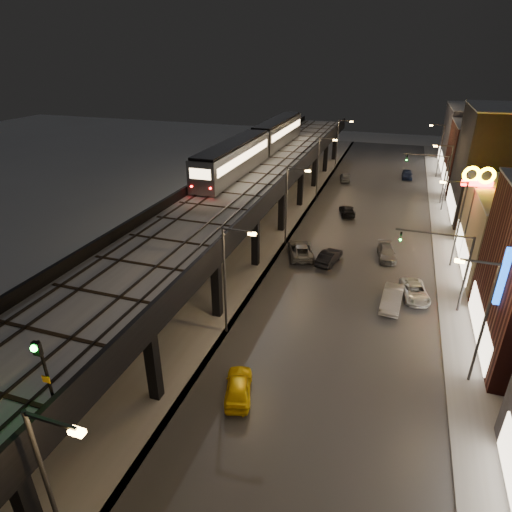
% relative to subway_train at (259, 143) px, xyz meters
% --- Properties ---
extents(ground, '(220.00, 220.00, 0.00)m').
position_rel_subway_train_xyz_m(ground, '(8.50, -44.83, -8.50)').
color(ground, silver).
extents(road_surface, '(17.00, 120.00, 0.06)m').
position_rel_subway_train_xyz_m(road_surface, '(16.00, -9.83, -8.47)').
color(road_surface, '#46474D').
rests_on(road_surface, ground).
extents(sidewalk_right, '(4.00, 120.00, 0.14)m').
position_rel_subway_train_xyz_m(sidewalk_right, '(26.00, -9.83, -8.43)').
color(sidewalk_right, '#9FA1A8').
rests_on(sidewalk_right, ground).
extents(under_viaduct_pavement, '(11.00, 120.00, 0.06)m').
position_rel_subway_train_xyz_m(under_viaduct_pavement, '(2.50, -9.83, -8.47)').
color(under_viaduct_pavement, '#9FA1A8').
rests_on(under_viaduct_pavement, ground).
extents(elevated_viaduct, '(9.00, 100.00, 6.30)m').
position_rel_subway_train_xyz_m(elevated_viaduct, '(2.50, -12.99, -2.89)').
color(elevated_viaduct, black).
rests_on(elevated_viaduct, ground).
extents(viaduct_trackbed, '(8.40, 100.00, 0.32)m').
position_rel_subway_train_xyz_m(viaduct_trackbed, '(2.49, -12.86, -2.12)').
color(viaduct_trackbed, '#B2B7C1').
rests_on(viaduct_trackbed, elevated_viaduct).
extents(viaduct_parapet_streetside, '(0.30, 100.00, 1.10)m').
position_rel_subway_train_xyz_m(viaduct_parapet_streetside, '(6.85, -12.83, -1.65)').
color(viaduct_parapet_streetside, black).
rests_on(viaduct_parapet_streetside, elevated_viaduct).
extents(viaduct_parapet_far, '(0.30, 100.00, 1.10)m').
position_rel_subway_train_xyz_m(viaduct_parapet_far, '(-1.85, -12.83, -1.65)').
color(viaduct_parapet_far, black).
rests_on(viaduct_parapet_far, elevated_viaduct).
extents(building_d, '(12.20, 13.20, 14.16)m').
position_rel_subway_train_xyz_m(building_d, '(32.49, 3.17, -1.43)').
color(building_d, black).
rests_on(building_d, ground).
extents(building_e, '(12.20, 12.20, 10.16)m').
position_rel_subway_train_xyz_m(building_e, '(32.49, 17.17, -3.43)').
color(building_e, '#4C251C').
rests_on(building_e, ground).
extents(building_f, '(12.20, 16.20, 11.16)m').
position_rel_subway_train_xyz_m(building_f, '(32.49, 31.17, -2.93)').
color(building_f, '#484853').
rests_on(building_f, ground).
extents(streetlight_left_0, '(2.57, 0.28, 9.00)m').
position_rel_subway_train_xyz_m(streetlight_left_0, '(8.07, -49.83, -3.27)').
color(streetlight_left_0, '#38383A').
rests_on(streetlight_left_0, ground).
extents(streetlight_left_1, '(2.57, 0.28, 9.00)m').
position_rel_subway_train_xyz_m(streetlight_left_1, '(8.07, -31.83, -3.27)').
color(streetlight_left_1, '#38383A').
rests_on(streetlight_left_1, ground).
extents(streetlight_right_1, '(2.56, 0.28, 9.00)m').
position_rel_subway_train_xyz_m(streetlight_right_1, '(25.23, -31.83, -3.27)').
color(streetlight_right_1, '#38383A').
rests_on(streetlight_right_1, ground).
extents(streetlight_left_2, '(2.57, 0.28, 9.00)m').
position_rel_subway_train_xyz_m(streetlight_left_2, '(8.07, -13.83, -3.27)').
color(streetlight_left_2, '#38383A').
rests_on(streetlight_left_2, ground).
extents(streetlight_right_2, '(2.56, 0.28, 9.00)m').
position_rel_subway_train_xyz_m(streetlight_right_2, '(25.23, -13.83, -3.27)').
color(streetlight_right_2, '#38383A').
rests_on(streetlight_right_2, ground).
extents(streetlight_left_3, '(2.57, 0.28, 9.00)m').
position_rel_subway_train_xyz_m(streetlight_left_3, '(8.07, 4.17, -3.27)').
color(streetlight_left_3, '#38383A').
rests_on(streetlight_left_3, ground).
extents(streetlight_right_3, '(2.56, 0.28, 9.00)m').
position_rel_subway_train_xyz_m(streetlight_right_3, '(25.23, 4.17, -3.27)').
color(streetlight_right_3, '#38383A').
rests_on(streetlight_right_3, ground).
extents(streetlight_left_4, '(2.57, 0.28, 9.00)m').
position_rel_subway_train_xyz_m(streetlight_left_4, '(8.07, 22.17, -3.27)').
color(streetlight_left_4, '#38383A').
rests_on(streetlight_left_4, ground).
extents(streetlight_right_4, '(2.56, 0.28, 9.00)m').
position_rel_subway_train_xyz_m(streetlight_right_4, '(25.23, 22.17, -3.27)').
color(streetlight_right_4, '#38383A').
rests_on(streetlight_right_4, ground).
extents(traffic_light_rig_a, '(6.10, 0.34, 7.00)m').
position_rel_subway_train_xyz_m(traffic_light_rig_a, '(24.34, -22.84, -4.01)').
color(traffic_light_rig_a, '#38383A').
rests_on(traffic_light_rig_a, ground).
extents(traffic_light_rig_b, '(6.10, 0.34, 7.00)m').
position_rel_subway_train_xyz_m(traffic_light_rig_b, '(24.34, 7.16, -4.01)').
color(traffic_light_rig_b, '#38383A').
rests_on(traffic_light_rig_b, ground).
extents(subway_train, '(3.17, 38.28, 3.79)m').
position_rel_subway_train_xyz_m(subway_train, '(0.00, 0.00, 0.00)').
color(subway_train, gray).
rests_on(subway_train, viaduct_trackbed).
extents(rail_signal, '(0.38, 0.45, 3.33)m').
position_rel_subway_train_xyz_m(rail_signal, '(6.40, -47.51, 0.48)').
color(rail_signal, black).
rests_on(rail_signal, viaduct_trackbed).
extents(car_taxi, '(2.78, 4.43, 1.41)m').
position_rel_subway_train_xyz_m(car_taxi, '(11.18, -38.06, -7.80)').
color(car_taxi, yellow).
rests_on(car_taxi, ground).
extents(car_near_white, '(2.35, 4.48, 1.41)m').
position_rel_subway_train_xyz_m(car_near_white, '(13.43, -17.17, -7.80)').
color(car_near_white, black).
rests_on(car_near_white, ground).
extents(car_mid_silver, '(4.10, 5.89, 1.49)m').
position_rel_subway_train_xyz_m(car_mid_silver, '(10.23, -16.46, -7.76)').
color(car_mid_silver, gray).
rests_on(car_mid_silver, ground).
extents(car_mid_dark, '(2.84, 4.69, 1.27)m').
position_rel_subway_train_xyz_m(car_mid_dark, '(13.29, -1.95, -7.87)').
color(car_mid_dark, black).
rests_on(car_mid_dark, ground).
extents(car_far_white, '(2.30, 4.33, 1.40)m').
position_rel_subway_train_xyz_m(car_far_white, '(10.67, 14.88, -7.80)').
color(car_far_white, slate).
rests_on(car_far_white, ground).
extents(car_onc_silver, '(1.93, 4.73, 1.52)m').
position_rel_subway_train_xyz_m(car_onc_silver, '(20.06, -23.77, -7.74)').
color(car_onc_silver, '#A8A8A9').
rests_on(car_onc_silver, ground).
extents(car_onc_dark, '(2.95, 4.85, 1.26)m').
position_rel_subway_train_xyz_m(car_onc_dark, '(21.96, -21.64, -7.88)').
color(car_onc_dark, silver).
rests_on(car_onc_dark, ground).
extents(car_onc_white, '(2.44, 4.52, 1.25)m').
position_rel_subway_train_xyz_m(car_onc_white, '(19.09, -14.02, -7.88)').
color(car_onc_white, gray).
rests_on(car_onc_white, ground).
extents(car_onc_red, '(1.86, 4.28, 1.44)m').
position_rel_subway_train_xyz_m(car_onc_red, '(20.68, 19.84, -7.78)').
color(car_onc_red, '#152146').
rests_on(car_onc_red, ground).
extents(sign_mcdonalds, '(3.05, 0.62, 10.23)m').
position_rel_subway_train_xyz_m(sign_mcdonalds, '(26.50, -12.46, -0.16)').
color(sign_mcdonalds, '#38383A').
rests_on(sign_mcdonalds, ground).
extents(sign_carwash, '(1.78, 0.35, 9.24)m').
position_rel_subway_train_xyz_m(sign_carwash, '(27.00, -29.85, -1.93)').
color(sign_carwash, '#38383A').
rests_on(sign_carwash, ground).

